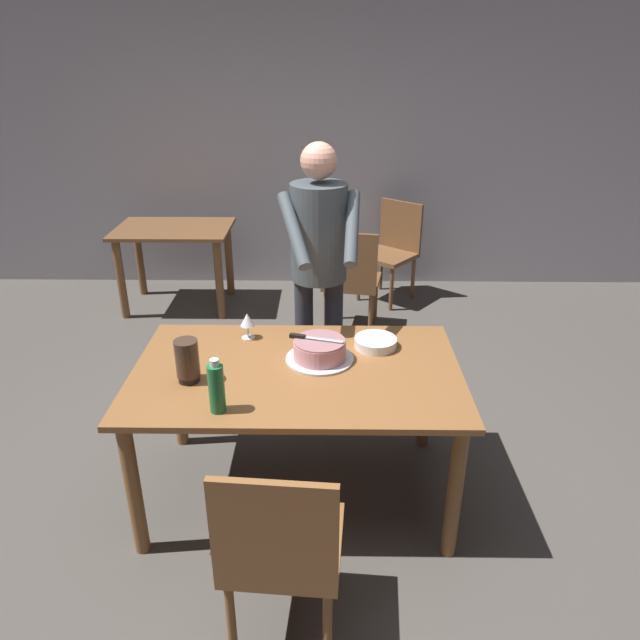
# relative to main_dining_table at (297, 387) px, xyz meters

# --- Properties ---
(ground_plane) EXTENTS (14.00, 14.00, 0.00)m
(ground_plane) POSITION_rel_main_dining_table_xyz_m (0.00, 0.00, -0.65)
(ground_plane) COLOR #4C4742
(back_wall) EXTENTS (10.00, 0.12, 2.70)m
(back_wall) POSITION_rel_main_dining_table_xyz_m (0.00, 3.20, 0.70)
(back_wall) COLOR #ADA8B2
(back_wall) RESTS_ON ground_plane
(main_dining_table) EXTENTS (1.60, 0.99, 0.75)m
(main_dining_table) POSITION_rel_main_dining_table_xyz_m (0.00, 0.00, 0.00)
(main_dining_table) COLOR brown
(main_dining_table) RESTS_ON ground_plane
(cake_on_platter) EXTENTS (0.34, 0.34, 0.11)m
(cake_on_platter) POSITION_rel_main_dining_table_xyz_m (0.11, 0.09, 0.15)
(cake_on_platter) COLOR silver
(cake_on_platter) RESTS_ON main_dining_table
(cake_knife) EXTENTS (0.27, 0.09, 0.02)m
(cake_knife) POSITION_rel_main_dining_table_xyz_m (0.04, 0.11, 0.22)
(cake_knife) COLOR silver
(cake_knife) RESTS_ON cake_on_platter
(plate_stack) EXTENTS (0.22, 0.22, 0.05)m
(plate_stack) POSITION_rel_main_dining_table_xyz_m (0.40, 0.24, 0.13)
(plate_stack) COLOR white
(plate_stack) RESTS_ON main_dining_table
(wine_glass_near) EXTENTS (0.08, 0.08, 0.14)m
(wine_glass_near) POSITION_rel_main_dining_table_xyz_m (-0.28, 0.33, 0.20)
(wine_glass_near) COLOR silver
(wine_glass_near) RESTS_ON main_dining_table
(water_bottle) EXTENTS (0.07, 0.07, 0.25)m
(water_bottle) POSITION_rel_main_dining_table_xyz_m (-0.32, -0.36, 0.22)
(water_bottle) COLOR #1E6B38
(water_bottle) RESTS_ON main_dining_table
(hurricane_lamp) EXTENTS (0.11, 0.11, 0.21)m
(hurricane_lamp) POSITION_rel_main_dining_table_xyz_m (-0.50, -0.12, 0.21)
(hurricane_lamp) COLOR black
(hurricane_lamp) RESTS_ON main_dining_table
(person_cutting_cake) EXTENTS (0.46, 0.57, 1.72)m
(person_cutting_cake) POSITION_rel_main_dining_table_xyz_m (0.10, 0.71, 0.43)
(person_cutting_cake) COLOR #2D2D38
(person_cutting_cake) RESTS_ON ground_plane
(chair_near_side) EXTENTS (0.47, 0.47, 0.90)m
(chair_near_side) POSITION_rel_main_dining_table_xyz_m (-0.02, -0.87, -0.16)
(chair_near_side) COLOR brown
(chair_near_side) RESTS_ON ground_plane
(background_table) EXTENTS (1.00, 0.70, 0.74)m
(background_table) POSITION_rel_main_dining_table_xyz_m (-1.21, 2.50, -0.07)
(background_table) COLOR brown
(background_table) RESTS_ON ground_plane
(background_chair_0) EXTENTS (0.62, 0.62, 0.90)m
(background_chair_0) POSITION_rel_main_dining_table_xyz_m (0.74, 2.73, -0.16)
(background_chair_0) COLOR brown
(background_chair_0) RESTS_ON ground_plane
(background_chair_1) EXTENTS (0.51, 0.51, 0.90)m
(background_chair_1) POSITION_rel_main_dining_table_xyz_m (0.33, 1.93, -0.16)
(background_chair_1) COLOR brown
(background_chair_1) RESTS_ON ground_plane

